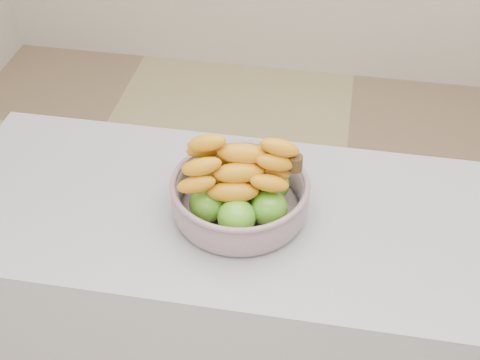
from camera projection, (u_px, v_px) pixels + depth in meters
The scene contains 2 objects.
counter at pixel (334, 340), 1.87m from camera, with size 2.00×0.60×0.90m, color gray.
fruit_bowl at pixel (240, 192), 1.58m from camera, with size 0.33×0.33×0.20m.
Camera 1 is at (-0.06, -1.34, 2.01)m, focal length 50.00 mm.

